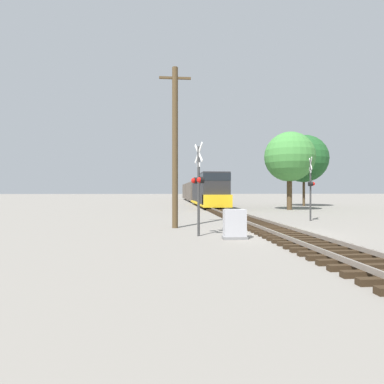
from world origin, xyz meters
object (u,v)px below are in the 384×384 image
(utility_pole, at_px, (175,146))
(crossing_signal_near, at_px, (198,183))
(crossing_signal_far, at_px, (311,185))
(tree_far_right, at_px, (289,157))
(relay_cabinet, at_px, (235,224))
(freight_train, at_px, (197,192))
(tree_mid_background, at_px, (304,159))

(utility_pole, bearing_deg, crossing_signal_near, -72.76)
(crossing_signal_far, bearing_deg, tree_far_right, -0.92)
(utility_pole, xyz_separation_m, tree_far_right, (13.19, 15.33, 1.23))
(crossing_signal_near, height_order, relay_cabinet, crossing_signal_near)
(crossing_signal_near, bearing_deg, freight_train, 157.85)
(relay_cabinet, relative_size, tree_far_right, 0.15)
(tree_mid_background, bearing_deg, crossing_signal_far, -114.11)
(crossing_signal_near, height_order, tree_mid_background, tree_mid_background)
(crossing_signal_near, relative_size, tree_far_right, 0.50)
(relay_cabinet, bearing_deg, tree_mid_background, 59.51)
(crossing_signal_far, bearing_deg, utility_pole, 123.92)
(crossing_signal_far, height_order, relay_cabinet, crossing_signal_far)
(crossing_signal_far, xyz_separation_m, relay_cabinet, (-7.15, -7.37, -1.88))
(freight_train, bearing_deg, crossing_signal_near, -95.77)
(relay_cabinet, bearing_deg, tree_far_right, 61.21)
(crossing_signal_far, xyz_separation_m, tree_far_right, (3.55, 12.10, 3.38))
(relay_cabinet, relative_size, tree_mid_background, 0.13)
(relay_cabinet, height_order, tree_far_right, tree_far_right)
(crossing_signal_far, height_order, tree_far_right, tree_far_right)
(crossing_signal_near, relative_size, tree_mid_background, 0.44)
(relay_cabinet, relative_size, utility_pole, 0.14)
(freight_train, bearing_deg, tree_far_right, -69.46)
(freight_train, xyz_separation_m, crossing_signal_near, (-4.07, -40.23, 0.55))
(relay_cabinet, bearing_deg, freight_train, 86.45)
(crossing_signal_near, bearing_deg, tree_far_right, 130.21)
(crossing_signal_near, xyz_separation_m, tree_mid_background, (17.56, 26.30, 4.12))
(freight_train, relative_size, crossing_signal_near, 10.56)
(crossing_signal_far, distance_m, relay_cabinet, 10.44)
(tree_far_right, distance_m, tree_mid_background, 9.48)
(crossing_signal_near, relative_size, relay_cabinet, 3.34)
(freight_train, height_order, relay_cabinet, freight_train)
(crossing_signal_far, bearing_deg, freight_train, 23.15)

